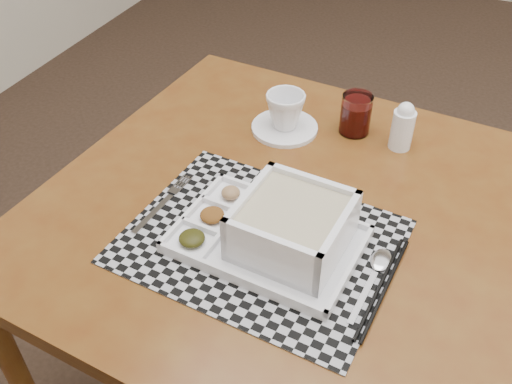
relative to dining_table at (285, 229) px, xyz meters
The scene contains 10 objects.
dining_table is the anchor object (origin of this frame).
placemat 0.14m from the dining_table, 92.22° to the right, with size 0.47×0.37×0.00m, color #9C9DA4.
serving_tray 0.16m from the dining_table, 71.01° to the right, with size 0.34×0.24×0.10m.
fork 0.25m from the dining_table, 155.62° to the right, with size 0.03×0.19×0.00m.
spoon 0.24m from the dining_table, 24.36° to the right, with size 0.04×0.18×0.01m.
chopsticks 0.27m from the dining_table, 31.83° to the right, with size 0.04×0.24×0.01m.
saucer 0.26m from the dining_table, 112.25° to the left, with size 0.15×0.15×0.01m, color white.
cup 0.28m from the dining_table, 112.25° to the left, with size 0.09×0.09×0.08m, color white.
juice_glass 0.31m from the dining_table, 80.05° to the left, with size 0.07×0.07×0.09m.
creamer_bottle 0.34m from the dining_table, 59.77° to the left, with size 0.05×0.05×0.11m.
Camera 1 is at (-0.41, -1.36, 1.41)m, focal length 40.00 mm.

